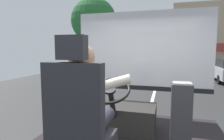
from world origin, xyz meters
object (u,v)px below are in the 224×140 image
at_px(fare_box, 181,115).
at_px(parked_car_green, 211,64).
at_px(steering_console, 119,116).
at_px(bus_driver, 85,102).
at_px(driver_seat, 80,130).

height_order(fare_box, parked_car_green, fare_box).
height_order(steering_console, fare_box, steering_console).
relative_size(steering_console, parked_car_green, 0.27).
bearing_deg(steering_console, parked_car_green, 73.80).
distance_m(steering_console, parked_car_green, 16.10).
relative_size(bus_driver, fare_box, 0.97).
bearing_deg(bus_driver, driver_seat, -90.00).
xyz_separation_m(bus_driver, steering_console, (0.00, 1.22, -0.56)).
height_order(bus_driver, parked_car_green, bus_driver).
xyz_separation_m(bus_driver, parked_car_green, (4.49, 16.68, -0.79)).
distance_m(driver_seat, parked_car_green, 17.40).
height_order(driver_seat, fare_box, driver_seat).
bearing_deg(driver_seat, bus_driver, 90.00).
xyz_separation_m(bus_driver, fare_box, (0.87, 1.00, -0.37)).
bearing_deg(driver_seat, steering_console, 90.00).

